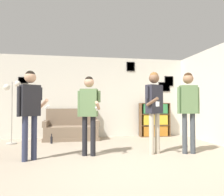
# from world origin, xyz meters

# --- Properties ---
(ground_plane) EXTENTS (20.00, 20.00, 0.00)m
(ground_plane) POSITION_xyz_m (0.00, 0.00, 0.00)
(ground_plane) COLOR gray
(wall_back) EXTENTS (8.47, 0.08, 2.70)m
(wall_back) POSITION_xyz_m (0.01, 3.94, 1.35)
(wall_back) COLOR silver
(wall_back) RESTS_ON ground_plane
(wall_right) EXTENTS (0.06, 6.31, 2.70)m
(wall_right) POSITION_xyz_m (3.06, 1.96, 1.35)
(wall_right) COLOR silver
(wall_right) RESTS_ON ground_plane
(couch) EXTENTS (1.67, 0.80, 0.96)m
(couch) POSITION_xyz_m (-0.87, 3.53, 0.31)
(couch) COLOR #7A6651
(couch) RESTS_ON ground_plane
(bookshelf) EXTENTS (1.03, 0.30, 1.14)m
(bookshelf) POSITION_xyz_m (1.93, 3.72, 0.57)
(bookshelf) COLOR brown
(bookshelf) RESTS_ON ground_plane
(floor_lamp) EXTENTS (0.45, 0.28, 1.76)m
(floor_lamp) POSITION_xyz_m (-2.50, 3.02, 1.28)
(floor_lamp) COLOR #ADA89E
(floor_lamp) RESTS_ON ground_plane
(person_player_foreground_left) EXTENTS (0.60, 0.37, 1.75)m
(person_player_foreground_left) POSITION_xyz_m (-1.64, 1.04, 1.09)
(person_player_foreground_left) COLOR #2D334C
(person_player_foreground_left) RESTS_ON ground_plane
(person_player_foreground_center) EXTENTS (0.48, 0.54, 1.69)m
(person_player_foreground_center) POSITION_xyz_m (-0.47, 1.25, 1.04)
(person_player_foreground_center) COLOR black
(person_player_foreground_center) RESTS_ON ground_plane
(person_watcher_holding_cup) EXTENTS (0.46, 0.57, 1.81)m
(person_watcher_holding_cup) POSITION_xyz_m (0.97, 1.19, 1.13)
(person_watcher_holding_cup) COLOR #B7AD99
(person_watcher_holding_cup) RESTS_ON ground_plane
(person_spectator_near_bookshelf) EXTENTS (0.50, 0.25, 1.80)m
(person_spectator_near_bookshelf) POSITION_xyz_m (1.73, 1.09, 1.12)
(person_spectator_near_bookshelf) COLOR #3D4247
(person_spectator_near_bookshelf) RESTS_ON ground_plane
(bottle_on_floor) EXTENTS (0.06, 0.06, 0.27)m
(bottle_on_floor) POSITION_xyz_m (-1.41, 2.90, 0.11)
(bottle_on_floor) COLOR black
(bottle_on_floor) RESTS_ON ground_plane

